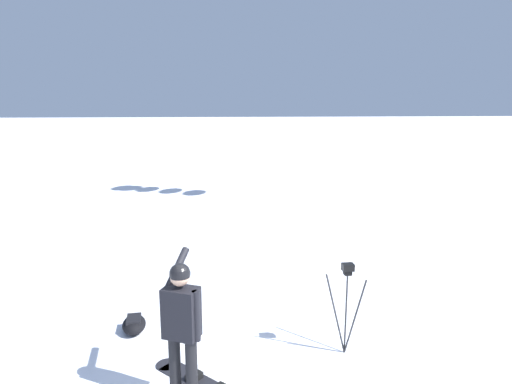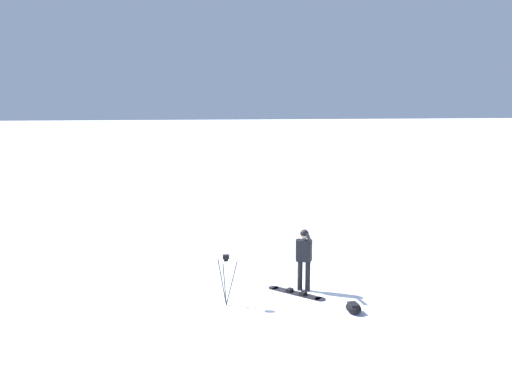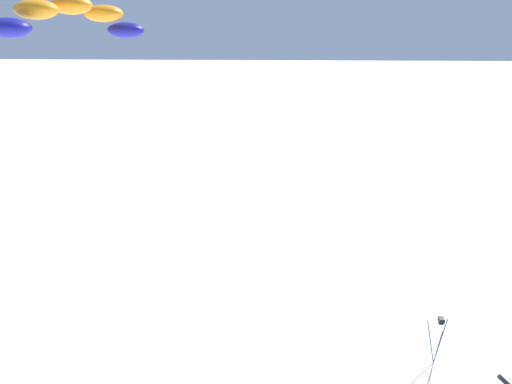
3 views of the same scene
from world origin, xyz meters
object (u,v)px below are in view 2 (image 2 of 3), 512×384
at_px(snowboard, 296,293).
at_px(gear_bag_large, 353,308).
at_px(snowboarder, 304,253).
at_px(camera_tripod, 226,269).

bearing_deg(snowboard, gear_bag_large, 34.87).
bearing_deg(snowboard, snowboarder, 130.62).
xyz_separation_m(snowboarder, camera_tripod, (0.76, -2.26, -0.11)).
xyz_separation_m(snowboard, gear_bag_large, (1.55, 1.08, 0.10)).
distance_m(snowboarder, snowboard, 1.10).
xyz_separation_m(gear_bag_large, camera_tripod, (-1.02, -3.07, 0.84)).
distance_m(gear_bag_large, camera_tripod, 3.35).
bearing_deg(camera_tripod, snowboarder, 108.59).
relative_size(snowboarder, camera_tripod, 1.31).
bearing_deg(snowboarder, snowboard, -49.38).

